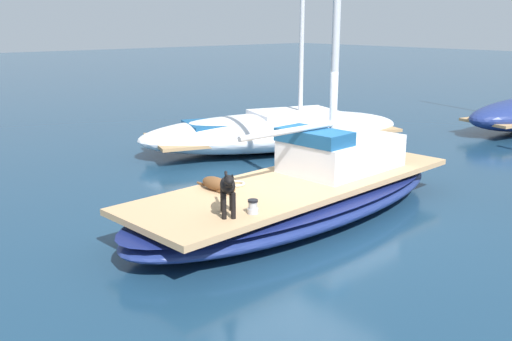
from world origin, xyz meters
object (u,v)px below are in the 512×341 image
at_px(sailboat_main, 299,198).
at_px(moored_boat_port_side, 275,130).
at_px(dog_brown, 217,184).
at_px(dog_black, 228,187).
at_px(deck_winch, 253,207).
at_px(coiled_rope, 236,184).

xyz_separation_m(sailboat_main, moored_boat_port_side, (-4.38, 3.43, 0.18)).
xyz_separation_m(sailboat_main, dog_brown, (-0.45, -1.47, 0.43)).
xyz_separation_m(dog_black, moored_boat_port_side, (-5.05, 5.53, -0.56)).
bearing_deg(deck_winch, sailboat_main, 115.14).
height_order(dog_black, moored_boat_port_side, moored_boat_port_side).
bearing_deg(dog_brown, moored_boat_port_side, 128.81).
height_order(coiled_rope, moored_boat_port_side, moored_boat_port_side).
bearing_deg(deck_winch, coiled_rope, 150.77).
relative_size(sailboat_main, coiled_rope, 22.78).
bearing_deg(moored_boat_port_side, coiled_rope, -48.91).
distance_m(dog_brown, moored_boat_port_side, 6.29).
bearing_deg(moored_boat_port_side, dog_black, -47.57).
bearing_deg(dog_brown, deck_winch, -13.42).
xyz_separation_m(deck_winch, coiled_rope, (-1.33, 0.74, -0.08)).
bearing_deg(dog_black, moored_boat_port_side, 132.43).
xyz_separation_m(dog_black, coiled_rope, (-1.17, 1.07, -0.40)).
height_order(deck_winch, coiled_rope, deck_winch).
bearing_deg(dog_black, coiled_rope, 137.46).
bearing_deg(moored_boat_port_side, sailboat_main, -38.02).
bearing_deg(deck_winch, dog_brown, 166.58).
distance_m(sailboat_main, deck_winch, 2.00).
distance_m(coiled_rope, moored_boat_port_side, 5.91).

